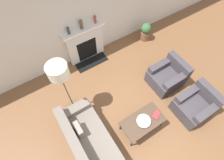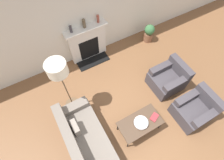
% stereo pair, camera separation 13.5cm
% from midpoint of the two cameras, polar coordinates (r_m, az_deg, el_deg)
% --- Properties ---
extents(ground_plane, '(18.00, 18.00, 0.00)m').
position_cam_midpoint_polar(ground_plane, '(4.60, 10.50, -17.30)').
color(ground_plane, brown).
extents(wall_back, '(18.00, 0.06, 2.90)m').
position_cam_midpoint_polar(wall_back, '(4.87, -8.99, 20.15)').
color(wall_back, silver).
rests_on(wall_back, ground_plane).
extents(fireplace, '(1.24, 0.59, 1.16)m').
position_cam_midpoint_polar(fireplace, '(5.35, -7.21, 11.82)').
color(fireplace, silver).
rests_on(fireplace, ground_plane).
extents(couch, '(0.83, 2.22, 0.82)m').
position_cam_midpoint_polar(couch, '(4.17, -6.42, -21.51)').
color(couch, slate).
rests_on(couch, ground_plane).
extents(armchair_near, '(0.87, 0.78, 0.78)m').
position_cam_midpoint_polar(armchair_near, '(4.91, 26.20, -8.59)').
color(armchair_near, '#423D42').
rests_on(armchair_near, ground_plane).
extents(armchair_far, '(0.87, 0.78, 0.78)m').
position_cam_midpoint_polar(armchair_far, '(5.11, 18.64, 0.39)').
color(armchair_far, '#423D42').
rests_on(armchair_far, ground_plane).
extents(coffee_table, '(1.01, 0.55, 0.45)m').
position_cam_midpoint_polar(coffee_table, '(4.24, 10.11, -13.70)').
color(coffee_table, '#4C3828').
rests_on(coffee_table, ground_plane).
extents(bowl, '(0.33, 0.33, 0.07)m').
position_cam_midpoint_polar(bowl, '(4.16, 10.38, -13.56)').
color(bowl, silver).
rests_on(bowl, coffee_table).
extents(book, '(0.25, 0.22, 0.02)m').
position_cam_midpoint_polar(book, '(4.30, 14.56, -11.67)').
color(book, '#9E2D33').
rests_on(book, coffee_table).
extents(floor_lamp, '(0.42, 0.42, 1.81)m').
position_cam_midpoint_polar(floor_lamp, '(3.62, -16.00, 2.19)').
color(floor_lamp, brown).
rests_on(floor_lamp, ground_plane).
extents(mantel_vase_left, '(0.07, 0.07, 0.20)m').
position_cam_midpoint_polar(mantel_vase_left, '(4.80, -12.49, 15.90)').
color(mantel_vase_left, '#3D383D').
rests_on(mantel_vase_left, fireplace).
extents(mantel_vase_center_left, '(0.09, 0.09, 0.25)m').
position_cam_midpoint_polar(mantel_vase_center_left, '(4.87, -8.33, 17.76)').
color(mantel_vase_center_left, brown).
rests_on(mantel_vase_center_left, fireplace).
extents(mantel_vase_center_right, '(0.07, 0.07, 0.22)m').
position_cam_midpoint_polar(mantel_vase_center_right, '(5.00, -3.79, 19.29)').
color(mantel_vase_center_right, brown).
rests_on(mantel_vase_center_right, fireplace).
extents(potted_plant, '(0.33, 0.33, 0.63)m').
position_cam_midpoint_polar(potted_plant, '(6.11, 12.61, 14.80)').
color(potted_plant, brown).
rests_on(potted_plant, ground_plane).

